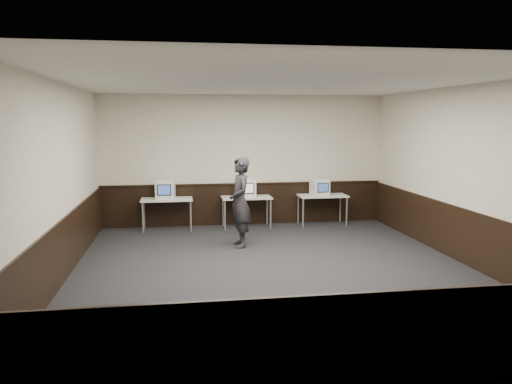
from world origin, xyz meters
TOP-DOWN VIEW (x-y plane):
  - floor at (0.00, 0.00)m, footprint 8.00×8.00m
  - ceiling at (0.00, 0.00)m, footprint 8.00×8.00m
  - back_wall at (0.00, 4.00)m, footprint 7.00×0.00m
  - front_wall at (0.00, -4.00)m, footprint 7.00×0.00m
  - left_wall at (-3.50, 0.00)m, footprint 0.00×8.00m
  - right_wall at (3.50, 0.00)m, footprint 0.00×8.00m
  - wainscot_back at (0.00, 3.98)m, footprint 6.98×0.04m
  - wainscot_front at (0.00, -3.98)m, footprint 6.98×0.04m
  - wainscot_left at (-3.48, 0.00)m, footprint 0.04×7.98m
  - wainscot_right at (3.48, 0.00)m, footprint 0.04×7.98m
  - wainscot_rail at (0.00, 3.96)m, footprint 6.98×0.06m
  - desk_left at (-1.90, 3.60)m, footprint 1.20×0.60m
  - desk_center at (0.00, 3.60)m, footprint 1.20×0.60m
  - desk_right at (1.90, 3.60)m, footprint 1.20×0.60m
  - emac_left at (-1.93, 3.59)m, footprint 0.48×0.50m
  - emac_center at (0.01, 3.58)m, footprint 0.46×0.49m
  - emac_right at (1.81, 3.56)m, footprint 0.44×0.46m
  - person at (-0.38, 1.77)m, footprint 0.51×0.71m

SIDE VIEW (x-z plane):
  - floor at x=0.00m, z-range 0.00..0.00m
  - wainscot_back at x=0.00m, z-range 0.00..1.00m
  - wainscot_front at x=0.00m, z-range 0.00..1.00m
  - wainscot_left at x=-3.48m, z-range 0.00..1.00m
  - wainscot_right at x=3.48m, z-range 0.00..1.00m
  - desk_left at x=-1.90m, z-range 0.30..1.05m
  - desk_center at x=0.00m, z-range 0.30..1.05m
  - desk_right at x=1.90m, z-range 0.30..1.05m
  - person at x=-0.38m, z-range 0.00..1.84m
  - emac_right at x=1.81m, z-range 0.75..1.14m
  - emac_center at x=0.01m, z-range 0.75..1.18m
  - emac_left at x=-1.93m, z-range 0.75..1.18m
  - wainscot_rail at x=0.00m, z-range 1.00..1.04m
  - back_wall at x=0.00m, z-range -1.90..5.10m
  - front_wall at x=0.00m, z-range -1.90..5.10m
  - left_wall at x=-3.50m, z-range -2.40..5.60m
  - right_wall at x=3.50m, z-range -2.40..5.60m
  - ceiling at x=0.00m, z-range 3.20..3.20m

